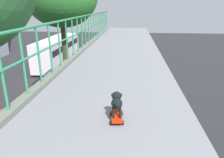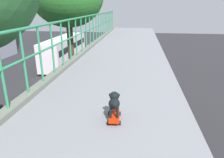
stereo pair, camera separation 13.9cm
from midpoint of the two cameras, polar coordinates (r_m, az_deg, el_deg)
city_bus at (r=28.04m, az=-12.64°, el=7.88°), size 2.63×11.06×3.45m
toy_skateboard at (r=3.21m, az=1.86°, el=-10.00°), size 0.23×0.45×0.09m
small_dog at (r=3.12m, az=1.89°, el=-6.14°), size 0.19×0.35×0.34m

